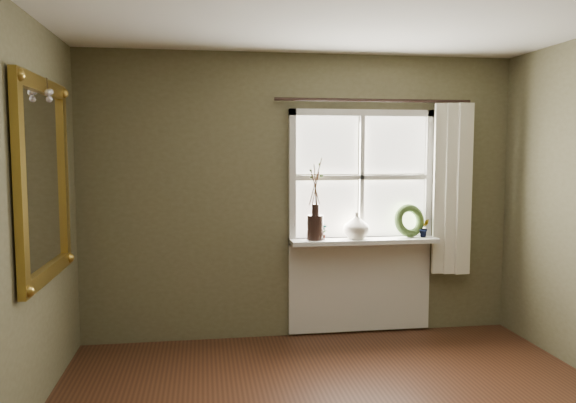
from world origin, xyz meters
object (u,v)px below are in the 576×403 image
(dark_jug, at_px, (315,227))
(gilt_mirror, at_px, (44,180))
(wreath, at_px, (409,224))
(cream_vase, at_px, (356,226))

(dark_jug, height_order, gilt_mirror, gilt_mirror)
(gilt_mirror, bearing_deg, wreath, 18.57)
(wreath, xyz_separation_m, gilt_mirror, (-2.96, -1.00, 0.49))
(cream_vase, distance_m, wreath, 0.52)
(dark_jug, bearing_deg, cream_vase, 0.00)
(dark_jug, xyz_separation_m, wreath, (0.90, 0.04, 0.01))
(gilt_mirror, bearing_deg, dark_jug, 24.89)
(dark_jug, relative_size, cream_vase, 0.92)
(dark_jug, distance_m, wreath, 0.90)
(dark_jug, xyz_separation_m, gilt_mirror, (-2.06, -0.96, 0.50))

